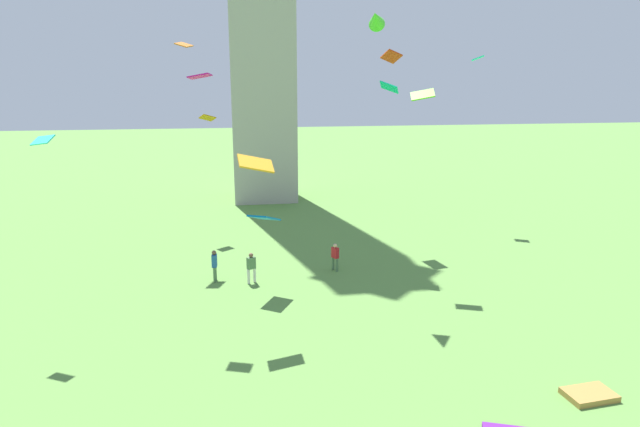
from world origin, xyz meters
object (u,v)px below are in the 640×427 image
at_px(person_1, 335,255).
at_px(person_2, 215,264).
at_px(kite_flying_5, 389,87).
at_px(kite_flying_3, 43,140).
at_px(kite_flying_1, 184,45).
at_px(kite_flying_4, 208,118).
at_px(kite_flying_2, 264,218).
at_px(kite_flying_7, 423,95).
at_px(kite_flying_10, 391,57).
at_px(kite_flying_8, 200,76).
at_px(kite_flying_6, 478,58).
at_px(kite_bundle_2, 589,395).
at_px(kite_flying_0, 376,19).
at_px(kite_flying_9, 256,164).
at_px(person_0, 251,266).

distance_m(person_1, person_2, 7.02).
bearing_deg(kite_flying_5, kite_flying_3, 59.80).
bearing_deg(kite_flying_1, kite_flying_4, 5.88).
distance_m(kite_flying_1, kite_flying_2, 12.52).
relative_size(kite_flying_7, kite_flying_10, 0.96).
distance_m(person_2, kite_flying_8, 11.10).
relative_size(kite_flying_1, kite_flying_8, 1.17).
relative_size(kite_flying_6, kite_bundle_2, 0.62).
distance_m(person_1, kite_flying_8, 13.44).
height_order(kite_flying_3, kite_flying_10, kite_flying_10).
height_order(kite_flying_0, kite_flying_1, kite_flying_0).
height_order(kite_flying_8, kite_flying_9, kite_flying_8).
xyz_separation_m(kite_flying_2, kite_flying_9, (-0.52, -4.22, 3.50)).
bearing_deg(person_1, kite_flying_4, 9.51).
bearing_deg(person_2, kite_flying_10, 123.20).
bearing_deg(kite_flying_6, kite_bundle_2, -83.27).
xyz_separation_m(kite_flying_5, kite_flying_9, (-8.26, -8.41, -3.06)).
distance_m(kite_flying_6, kite_flying_8, 24.94).
xyz_separation_m(kite_flying_2, kite_flying_7, (8.72, 1.12, 6.21)).
height_order(kite_flying_8, kite_flying_10, kite_flying_10).
xyz_separation_m(kite_flying_8, kite_flying_10, (11.90, 11.25, 1.30)).
bearing_deg(person_0, kite_flying_0, 136.41).
bearing_deg(kite_flying_2, kite_flying_5, 152.35).
bearing_deg(kite_flying_2, kite_bundle_2, 75.75).
distance_m(kite_flying_5, kite_bundle_2, 19.59).
relative_size(kite_flying_2, kite_flying_10, 1.37).
xyz_separation_m(kite_flying_3, kite_flying_9, (8.74, -0.74, -1.08)).
relative_size(kite_flying_0, kite_flying_4, 1.26).
bearing_deg(kite_flying_3, person_2, -115.00).
distance_m(kite_flying_0, kite_flying_3, 16.14).
bearing_deg(person_0, kite_flying_7, 149.97).
height_order(person_1, kite_bundle_2, person_1).
height_order(person_2, kite_flying_10, kite_flying_10).
bearing_deg(kite_flying_9, person_1, -134.91).
height_order(kite_flying_2, kite_flying_4, kite_flying_4).
bearing_deg(kite_flying_10, kite_flying_1, 85.57).
bearing_deg(person_1, kite_flying_0, 176.97).
bearing_deg(kite_flying_0, person_2, -174.59).
bearing_deg(kite_flying_10, kite_flying_2, 124.53).
bearing_deg(kite_flying_6, person_1, -120.80).
distance_m(person_2, kite_flying_2, 4.49).
bearing_deg(kite_flying_1, kite_flying_3, 174.22).
bearing_deg(person_2, kite_flying_9, 23.10).
bearing_deg(kite_flying_4, kite_flying_9, -111.89).
bearing_deg(kite_bundle_2, kite_flying_5, 100.71).
xyz_separation_m(person_0, kite_flying_2, (0.70, -1.27, 3.06)).
bearing_deg(person_1, kite_flying_9, 115.99).
bearing_deg(kite_flying_3, kite_flying_2, -133.77).
bearing_deg(kite_flying_3, kite_bundle_2, -177.53).
xyz_separation_m(person_0, kite_flying_9, (0.18, -5.48, 6.55)).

